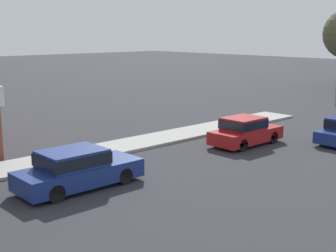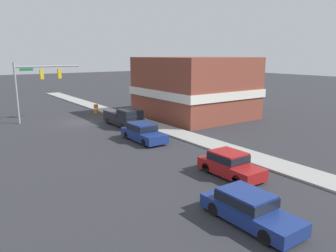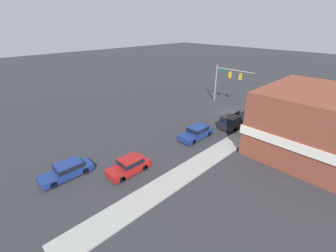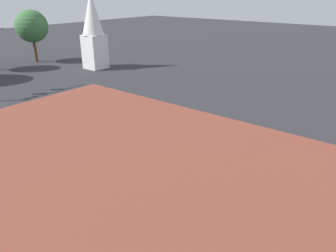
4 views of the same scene
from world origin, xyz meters
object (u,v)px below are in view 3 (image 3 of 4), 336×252
car_second_ahead (129,165)px  construction_barrel (267,108)px  car_oncoming (67,170)px  pickup_truck_parked (234,121)px  car_lead (197,132)px

car_second_ahead → construction_barrel: car_second_ahead is taller
construction_barrel → car_oncoming: bearing=79.4°
pickup_truck_parked → construction_barrel: size_ratio=4.92×
car_lead → pickup_truck_parked: 6.32m
car_lead → construction_barrel: (-2.18, -15.37, -0.23)m
car_oncoming → pickup_truck_parked: size_ratio=0.86×
car_second_ahead → car_oncoming: size_ratio=0.89×
car_second_ahead → pickup_truck_parked: 16.55m
car_lead → construction_barrel: 15.53m
car_second_ahead → construction_barrel: (-2.14, -25.72, -0.21)m
car_lead → construction_barrel: bearing=-98.1°
pickup_truck_parked → construction_barrel: pickup_truck_parked is taller
car_second_ahead → pickup_truck_parked: size_ratio=0.77×
car_oncoming → car_second_ahead: bearing=52.5°
car_oncoming → construction_barrel: bearing=79.4°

